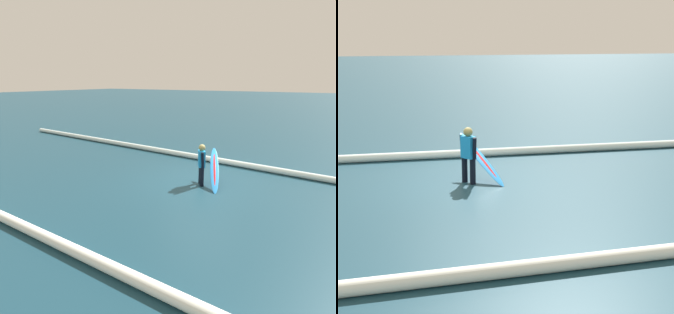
% 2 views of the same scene
% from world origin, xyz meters
% --- Properties ---
extents(ground_plane, '(167.04, 167.04, 0.00)m').
position_xyz_m(ground_plane, '(0.00, 0.00, 0.00)').
color(ground_plane, '#193D4D').
extents(surfer, '(0.36, 0.55, 1.37)m').
position_xyz_m(surfer, '(-0.20, 0.24, 0.76)').
color(surfer, black).
rests_on(surfer, ground_plane).
extents(surfboard, '(1.02, 1.68, 1.08)m').
position_xyz_m(surfboard, '(-0.56, 0.00, 0.53)').
color(surfboard, '#268CE5').
rests_on(surfboard, ground_plane).
extents(wave_crest_foreground, '(25.37, 1.32, 0.24)m').
position_xyz_m(wave_crest_foreground, '(0.79, -2.45, 0.12)').
color(wave_crest_foreground, white).
rests_on(wave_crest_foreground, ground_plane).
extents(wave_crest_midground, '(22.60, 0.27, 0.24)m').
position_xyz_m(wave_crest_midground, '(-2.78, 5.19, 0.12)').
color(wave_crest_midground, white).
rests_on(wave_crest_midground, ground_plane).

